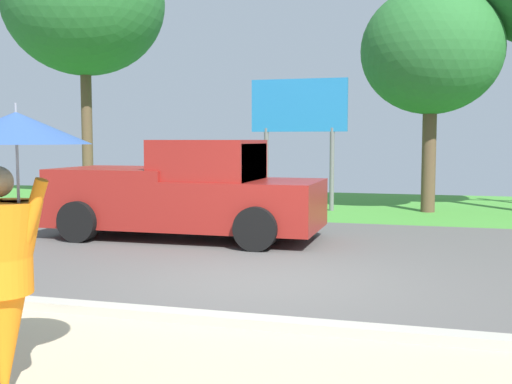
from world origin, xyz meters
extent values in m
cube|color=#565451|center=(0.00, 2.00, -0.05)|extent=(40.00, 8.00, 0.10)
cube|color=#479536|center=(0.00, 10.00, -0.05)|extent=(40.00, 8.00, 0.10)
cube|color=#B2AD9E|center=(0.00, -2.00, 0.05)|extent=(40.00, 0.24, 0.10)
cone|color=orange|center=(-0.81, -4.22, 0.73)|extent=(0.60, 0.60, 1.45)
cylinder|color=orange|center=(-0.81, -4.22, 1.12)|extent=(0.44, 0.44, 0.65)
cylinder|color=orange|center=(-0.53, -4.22, 1.40)|extent=(0.24, 0.09, 0.45)
cylinder|color=gray|center=(-0.65, -4.22, 1.62)|extent=(0.02, 0.02, 0.75)
cone|color=#33569E|center=(-0.65, -4.22, 1.96)|extent=(1.00, 1.00, 0.22)
cylinder|color=gray|center=(-0.65, -4.22, 2.08)|extent=(0.02, 0.02, 0.10)
cube|color=maroon|center=(-2.41, 3.09, 0.68)|extent=(5.20, 2.00, 0.90)
cube|color=maroon|center=(-1.91, 3.09, 1.43)|extent=(1.80, 1.84, 0.90)
cube|color=#2D3842|center=(-1.06, 3.09, 1.43)|extent=(0.10, 1.70, 0.77)
cube|color=maroon|center=(-3.71, 3.09, 1.23)|extent=(2.40, 2.00, 0.20)
cylinder|color=black|center=(-0.71, 4.09, 0.38)|extent=(0.76, 0.28, 0.76)
cylinder|color=black|center=(-0.71, 2.09, 0.38)|extent=(0.76, 0.28, 0.76)
cylinder|color=black|center=(-4.11, 4.09, 0.38)|extent=(0.76, 0.28, 0.76)
cylinder|color=black|center=(-4.11, 2.09, 0.38)|extent=(0.76, 0.28, 0.76)
cylinder|color=slate|center=(-2.17, 8.37, 1.10)|extent=(0.12, 0.12, 2.20)
cylinder|color=slate|center=(-0.37, 8.37, 1.10)|extent=(0.12, 0.12, 2.20)
cube|color=#1E72B2|center=(-1.27, 8.37, 2.80)|extent=(2.60, 0.10, 1.40)
cylinder|color=brown|center=(2.10, 8.75, 1.51)|extent=(0.36, 0.36, 3.03)
ellipsoid|color=#286B2D|center=(2.10, 8.75, 4.17)|extent=(3.59, 3.59, 3.27)
cylinder|color=brown|center=(-9.01, 10.63, 2.38)|extent=(0.36, 0.36, 4.75)
ellipsoid|color=#286B2D|center=(-9.01, 10.63, 6.44)|extent=(5.32, 5.32, 4.83)
camera|label=1|loc=(2.05, -7.82, 1.88)|focal=43.01mm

